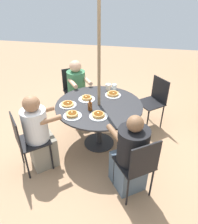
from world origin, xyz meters
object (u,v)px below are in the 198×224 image
at_px(patio_chair_west, 27,139).
at_px(pancake_plate_b, 98,115).
at_px(patio_chair_north, 138,164).
at_px(drinking_glass_a, 114,87).
at_px(diner_north, 130,157).
at_px(pancake_plate_e, 68,104).
at_px(syrup_bottle, 90,106).
at_px(coffee_cup, 108,87).
at_px(patio_chair_south, 74,88).
at_px(diner_south, 77,92).
at_px(pancake_plate_d, 72,115).
at_px(diner_west, 39,135).
at_px(pancake_plate_a, 87,98).
at_px(patio_table, 99,110).
at_px(pancake_plate_c, 113,94).
at_px(patio_chair_east, 154,99).

relative_size(patio_chair_west, pancake_plate_b, 3.54).
height_order(patio_chair_north, drinking_glass_a, patio_chair_north).
height_order(diner_north, pancake_plate_e, diner_north).
xyz_separation_m(diner_north, syrup_bottle, (-0.60, -0.64, 0.31)).
distance_m(pancake_plate_e, coffee_cup, 0.81).
xyz_separation_m(patio_chair_south, diner_south, (0.14, 0.10, -0.01)).
xyz_separation_m(patio_chair_north, pancake_plate_d, (-0.53, -0.94, 0.23)).
xyz_separation_m(patio_chair_south, syrup_bottle, (1.08, 0.57, 0.28)).
distance_m(diner_north, coffee_cup, 1.41).
distance_m(pancake_plate_b, pancake_plate_e, 0.55).
xyz_separation_m(diner_west, pancake_plate_a, (-0.75, 0.50, 0.23)).
distance_m(patio_table, pancake_plate_c, 0.39).
height_order(patio_chair_south, pancake_plate_e, patio_chair_south).
distance_m(patio_chair_north, pancake_plate_d, 1.11).
distance_m(pancake_plate_b, pancake_plate_d, 0.36).
xyz_separation_m(patio_chair_east, diner_west, (1.35, -1.57, -0.00)).
distance_m(pancake_plate_a, pancake_plate_d, 0.52).
relative_size(diner_south, pancake_plate_b, 4.41).
distance_m(patio_chair_south, diner_west, 1.53).
bearing_deg(pancake_plate_b, pancake_plate_a, -148.78).
bearing_deg(patio_chair_south, pancake_plate_d, 69.37).
relative_size(patio_chair_west, diner_west, 0.79).
relative_size(diner_north, drinking_glass_a, 11.06).
relative_size(pancake_plate_d, syrup_bottle, 1.54).
bearing_deg(pancake_plate_a, pancake_plate_d, -9.01).
bearing_deg(patio_table, drinking_glass_a, 163.71).
xyz_separation_m(pancake_plate_c, syrup_bottle, (0.52, -0.26, 0.04)).
xyz_separation_m(diner_north, pancake_plate_d, (-0.39, -0.84, 0.27)).
bearing_deg(drinking_glass_a, diner_west, -36.89).
relative_size(patio_chair_south, pancake_plate_b, 3.54).
height_order(patio_table, diner_south, diner_south).
distance_m(diner_south, patio_chair_west, 1.53).
xyz_separation_m(pancake_plate_d, coffee_cup, (-0.90, 0.36, 0.03)).
height_order(patio_chair_west, pancake_plate_b, patio_chair_west).
xyz_separation_m(pancake_plate_d, pancake_plate_e, (-0.28, -0.15, -0.01)).
bearing_deg(pancake_plate_d, diner_north, 64.92).
distance_m(diner_north, pancake_plate_c, 1.21).
height_order(patio_chair_north, pancake_plate_c, patio_chair_north).
relative_size(patio_table, syrup_bottle, 7.92).
xyz_separation_m(pancake_plate_b, pancake_plate_e, (-0.22, -0.51, -0.00)).
distance_m(pancake_plate_c, pancake_plate_e, 0.76).
relative_size(diner_west, pancake_plate_d, 4.49).
height_order(patio_chair_west, drinking_glass_a, patio_chair_west).
xyz_separation_m(patio_chair_north, patio_chair_south, (-1.82, -1.30, 0.00)).
bearing_deg(patio_chair_south, drinking_glass_a, 119.99).
bearing_deg(pancake_plate_c, patio_table, -26.01).
height_order(patio_table, pancake_plate_b, pancake_plate_b).
height_order(diner_west, pancake_plate_e, diner_west).
xyz_separation_m(diner_north, coffee_cup, (-1.29, -0.48, 0.30)).
xyz_separation_m(patio_chair_west, pancake_plate_a, (-0.86, 0.62, 0.23)).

